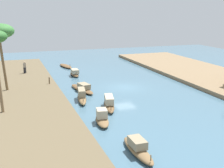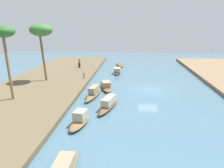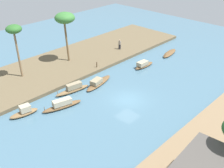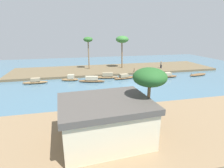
{
  "view_description": "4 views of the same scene",
  "coord_description": "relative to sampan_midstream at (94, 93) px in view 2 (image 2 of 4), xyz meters",
  "views": [
    {
      "loc": [
        33.58,
        -13.55,
        9.49
      ],
      "look_at": [
        -0.38,
        -1.58,
        0.47
      ],
      "focal_mm": 47.46,
      "sensor_mm": 36.0,
      "label": 1
    },
    {
      "loc": [
        26.36,
        -2.4,
        7.91
      ],
      "look_at": [
        1.31,
        -4.55,
        0.95
      ],
      "focal_mm": 34.48,
      "sensor_mm": 36.0,
      "label": 2
    },
    {
      "loc": [
        22.4,
        18.74,
        18.29
      ],
      "look_at": [
        -0.29,
        -3.09,
        0.93
      ],
      "focal_mm": 44.26,
      "sensor_mm": 36.0,
      "label": 3
    },
    {
      "loc": [
        10.28,
        27.21,
        9.07
      ],
      "look_at": [
        3.76,
        -0.95,
        0.46
      ],
      "focal_mm": 28.46,
      "sensor_mm": 36.0,
      "label": 4
    }
  ],
  "objects": [
    {
      "name": "sampan_downstream_large",
      "position": [
        7.11,
        0.05,
        -0.03
      ],
      "size": [
        3.39,
        1.59,
        1.21
      ],
      "rotation": [
        0.0,
        0.0,
        -0.17
      ],
      "color": "brown",
      "rests_on": "river_water"
    },
    {
      "name": "palm_tree_left_far",
      "position": [
        2.65,
        -8.11,
        6.52
      ],
      "size": [
        2.09,
        2.09,
        7.39
      ],
      "color": "#7F6647",
      "rests_on": "riverbank_left"
    },
    {
      "name": "sampan_open_hull",
      "position": [
        3.25,
        2.01,
        -0.02
      ],
      "size": [
        4.98,
        2.11,
        1.14
      ],
      "rotation": [
        0.0,
        0.0,
        -0.25
      ],
      "color": "brown",
      "rests_on": "river_water"
    },
    {
      "name": "palm_tree_left_near",
      "position": [
        -5.34,
        -7.76,
        6.65
      ],
      "size": [
        3.01,
        3.01,
        7.6
      ],
      "color": "brown",
      "rests_on": "riverbank_left"
    },
    {
      "name": "sampan_near_left_bank",
      "position": [
        -12.32,
        1.92,
        -0.05
      ],
      "size": [
        3.82,
        1.21,
        1.03
      ],
      "rotation": [
        0.0,
        0.0,
        -0.04
      ],
      "color": "brown",
      "rests_on": "river_water"
    },
    {
      "name": "person_on_near_bank",
      "position": [
        -14.46,
        -5.04,
        0.71
      ],
      "size": [
        0.47,
        0.47,
        1.74
      ],
      "rotation": [
        0.0,
        0.0,
        4.93
      ],
      "color": "#232328",
      "rests_on": "riverbank_left"
    },
    {
      "name": "sampan_with_tall_canopy",
      "position": [
        -3.6,
        0.96,
        -0.11
      ],
      "size": [
        5.47,
        2.33,
        1.0
      ],
      "rotation": [
        0.0,
        0.0,
        0.22
      ],
      "color": "brown",
      "rests_on": "river_water"
    },
    {
      "name": "river_water",
      "position": [
        -3.56,
        6.43,
        -0.46
      ],
      "size": [
        75.02,
        75.02,
        0.0
      ],
      "primitive_type": "plane",
      "color": "#476B7F",
      "rests_on": "ground"
    },
    {
      "name": "sampan_with_red_awning",
      "position": [
        -19.46,
        1.94,
        -0.25
      ],
      "size": [
        4.62,
        2.01,
        0.79
      ],
      "rotation": [
        0.0,
        0.0,
        0.19
      ],
      "color": "brown",
      "rests_on": "river_water"
    },
    {
      "name": "sampan_midstream",
      "position": [
        0.0,
        0.0,
        0.0
      ],
      "size": [
        4.84,
        1.67,
        1.21
      ],
      "rotation": [
        0.0,
        0.0,
        -0.17
      ],
      "color": "brown",
      "rests_on": "river_water"
    },
    {
      "name": "riverbank_left",
      "position": [
        -3.56,
        -7.35,
        -0.22
      ],
      "size": [
        47.47,
        11.3,
        0.47
      ],
      "primitive_type": "cube",
      "color": "brown",
      "rests_on": "ground"
    },
    {
      "name": "mooring_post",
      "position": [
        -6.67,
        -2.55,
        0.42
      ],
      "size": [
        0.14,
        0.14,
        0.83
      ],
      "primitive_type": "cylinder",
      "color": "#4C3823",
      "rests_on": "riverbank_left"
    }
  ]
}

